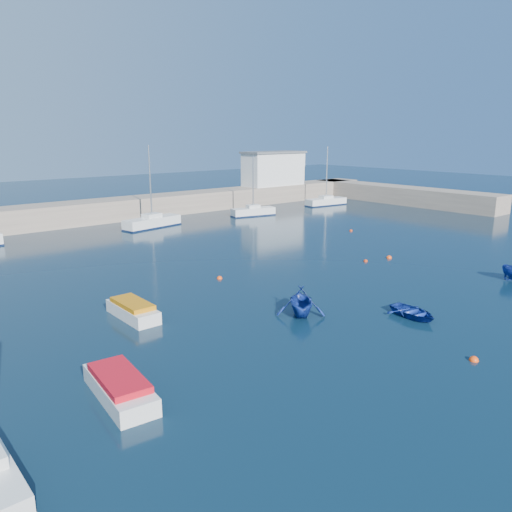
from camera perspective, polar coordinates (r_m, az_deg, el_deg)
ground at (r=28.74m, az=19.16°, el=-8.56°), size 220.00×220.00×0.00m
back_wall at (r=64.27m, az=-18.40°, el=4.81°), size 96.00×4.50×2.60m
right_arm at (r=81.55m, az=16.13°, el=6.74°), size 4.50×32.00×2.60m
harbor_office at (r=79.81m, az=2.02°, el=9.86°), size 10.00×4.00×5.00m
sailboat_6 at (r=59.04m, az=-11.78°, el=3.84°), size 7.36×3.31×9.34m
sailboat_7 at (r=66.17m, az=-0.33°, el=5.12°), size 6.11×2.90×7.81m
sailboat_8 at (r=76.85m, az=8.00°, el=6.20°), size 6.88×2.70×8.76m
motorboat_0 at (r=21.81m, az=-15.32°, el=-14.21°), size 2.08×4.81×1.05m
motorboat_1 at (r=30.37m, az=-13.90°, el=-6.00°), size 1.48×4.18×1.02m
dinghy_center at (r=31.01m, az=17.50°, el=-6.15°), size 2.61×3.34×0.63m
dinghy_left at (r=29.85m, az=5.14°, el=-5.16°), size 4.39×4.44×1.77m
buoy_0 at (r=26.51m, az=23.62°, el=-10.90°), size 0.46×0.46×0.46m
buoy_1 at (r=43.39m, az=12.41°, el=-0.61°), size 0.38×0.38×0.38m
buoy_2 at (r=45.05m, az=14.96°, el=-0.23°), size 0.48×0.48×0.48m
buoy_3 at (r=37.48m, az=-4.19°, el=-2.60°), size 0.42×0.42×0.42m
buoy_4 at (r=56.68m, az=10.79°, el=2.82°), size 0.38×0.38×0.38m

